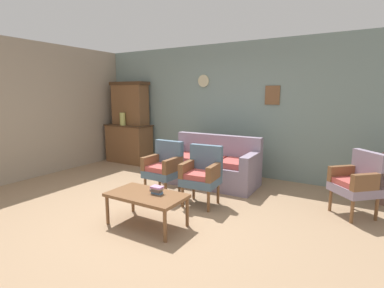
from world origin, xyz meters
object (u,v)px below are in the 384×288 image
object	(u,v)px
armchair_near_cabinet	(202,173)
side_cabinet	(129,143)
floral_couch	(212,167)
book_stack_on_table	(157,190)
armchair_row_middle	(164,166)
coffee_table	(147,197)
wingback_chair_by_fireplace	(358,181)
vase_on_cabinet	(123,119)

from	to	relation	value
armchair_near_cabinet	side_cabinet	bearing A→B (deg)	151.98
floral_couch	book_stack_on_table	bearing A→B (deg)	-83.85
armchair_row_middle	coffee_table	bearing A→B (deg)	-64.76
armchair_row_middle	wingback_chair_by_fireplace	bearing A→B (deg)	13.76
armchair_row_middle	armchair_near_cabinet	bearing A→B (deg)	-3.70
floral_couch	armchair_row_middle	xyz separation A→B (m)	(-0.40, -0.96, 0.17)
armchair_row_middle	wingback_chair_by_fireplace	distance (m)	2.87
coffee_table	floral_couch	bearing A→B (deg)	92.72
wingback_chair_by_fireplace	coffee_table	size ratio (longest dim) A/B	0.90
armchair_row_middle	floral_couch	bearing A→B (deg)	67.41
vase_on_cabinet	wingback_chair_by_fireplace	world-z (taller)	vase_on_cabinet
side_cabinet	book_stack_on_table	world-z (taller)	side_cabinet
side_cabinet	vase_on_cabinet	world-z (taller)	vase_on_cabinet
coffee_table	book_stack_on_table	world-z (taller)	book_stack_on_table
armchair_near_cabinet	wingback_chair_by_fireplace	xyz separation A→B (m)	(2.04, 0.73, 0.00)
armchair_near_cabinet	floral_couch	bearing A→B (deg)	109.14
armchair_row_middle	coffee_table	world-z (taller)	armchair_row_middle
armchair_row_middle	book_stack_on_table	world-z (taller)	armchair_row_middle
armchair_row_middle	book_stack_on_table	bearing A→B (deg)	-58.23
vase_on_cabinet	armchair_row_middle	xyz separation A→B (m)	(2.19, -1.33, -0.58)
side_cabinet	floral_couch	distance (m)	2.63
wingback_chair_by_fireplace	book_stack_on_table	xyz separation A→B (m)	(-2.18, -1.66, -0.02)
coffee_table	book_stack_on_table	size ratio (longest dim) A/B	6.08
side_cabinet	book_stack_on_table	distance (m)	3.73
armchair_row_middle	book_stack_on_table	size ratio (longest dim) A/B	5.47
vase_on_cabinet	armchair_near_cabinet	world-z (taller)	vase_on_cabinet
floral_couch	book_stack_on_table	xyz separation A→B (m)	(0.21, -1.94, 0.15)
wingback_chair_by_fireplace	book_stack_on_table	distance (m)	2.74
armchair_near_cabinet	coffee_table	distance (m)	1.04
armchair_near_cabinet	book_stack_on_table	bearing A→B (deg)	-98.58
side_cabinet	book_stack_on_table	bearing A→B (deg)	-41.83
wingback_chair_by_fireplace	vase_on_cabinet	bearing A→B (deg)	172.57
coffee_table	wingback_chair_by_fireplace	bearing A→B (deg)	37.05
armchair_near_cabinet	coffee_table	xyz separation A→B (m)	(-0.25, -1.00, -0.12)
vase_on_cabinet	book_stack_on_table	distance (m)	3.68
vase_on_cabinet	armchair_row_middle	size ratio (longest dim) A/B	0.34
book_stack_on_table	armchair_near_cabinet	bearing A→B (deg)	81.42
armchair_near_cabinet	armchair_row_middle	bearing A→B (deg)	176.30
floral_couch	armchair_near_cabinet	bearing A→B (deg)	-70.86
armchair_row_middle	wingback_chair_by_fireplace	xyz separation A→B (m)	(2.79, 0.68, 0.00)
side_cabinet	vase_on_cabinet	size ratio (longest dim) A/B	3.80
coffee_table	book_stack_on_table	xyz separation A→B (m)	(0.11, 0.07, 0.10)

